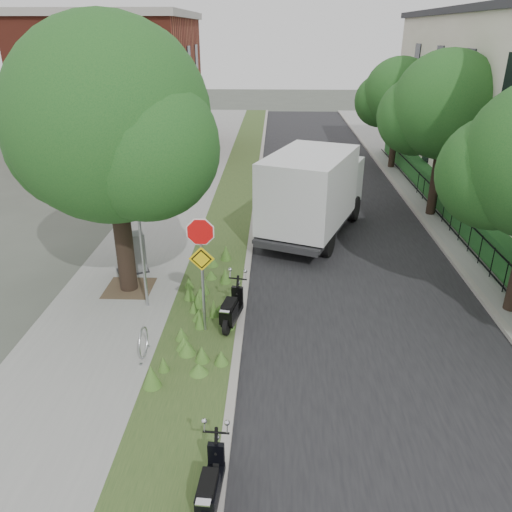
{
  "coord_description": "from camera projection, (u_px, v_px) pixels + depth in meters",
  "views": [
    {
      "loc": [
        0.35,
        -10.4,
        7.24
      ],
      "look_at": [
        -0.15,
        2.7,
        1.3
      ],
      "focal_mm": 35.0,
      "sensor_mm": 36.0,
      "label": 1
    }
  ],
  "objects": [
    {
      "name": "brick_building",
      "position": [
        118.0,
        84.0,
        31.08
      ],
      "size": [
        9.4,
        10.4,
        8.3
      ],
      "color": "maroon",
      "rests_on": "ground"
    },
    {
      "name": "verge",
      "position": [
        231.0,
        212.0,
        21.59
      ],
      "size": [
        2.0,
        60.0,
        0.12
      ],
      "primitive_type": "cube",
      "color": "#2E4A20",
      "rests_on": "ground"
    },
    {
      "name": "box_truck",
      "position": [
        314.0,
        189.0,
        18.61
      ],
      "size": [
        4.45,
        6.63,
        2.81
      ],
      "color": "#262628",
      "rests_on": "ground"
    },
    {
      "name": "hedge_far",
      "position": [
        453.0,
        201.0,
        21.01
      ],
      "size": [
        1.0,
        24.0,
        1.1
      ],
      "primitive_type": "cube",
      "color": "#1A491D",
      "rests_on": "footpath_far"
    },
    {
      "name": "sign_assembly",
      "position": [
        201.0,
        253.0,
        12.08
      ],
      "size": [
        0.94,
        0.08,
        3.22
      ],
      "color": "#A5A8AD",
      "rests_on": "ground"
    },
    {
      "name": "footpath_far",
      "position": [
        458.0,
        215.0,
        21.25
      ],
      "size": [
        3.2,
        60.0,
        0.12
      ],
      "primitive_type": "cube",
      "color": "gray",
      "rests_on": "ground"
    },
    {
      "name": "utility_cabinet",
      "position": [
        131.0,
        254.0,
        15.92
      ],
      "size": [
        1.14,
        0.99,
        1.28
      ],
      "color": "#262628",
      "rests_on": "ground"
    },
    {
      "name": "kerb_near",
      "position": [
        254.0,
        212.0,
        21.55
      ],
      "size": [
        0.2,
        60.0,
        0.13
      ],
      "primitive_type": "cube",
      "color": "#9E9991",
      "rests_on": "ground"
    },
    {
      "name": "far_tree_c",
      "position": [
        398.0,
        97.0,
        27.01
      ],
      "size": [
        4.37,
        3.89,
        5.93
      ],
      "color": "black",
      "rests_on": "ground"
    },
    {
      "name": "scooter_far",
      "position": [
        210.0,
        490.0,
        8.04
      ],
      "size": [
        0.38,
        1.55,
        0.74
      ],
      "color": "black",
      "rests_on": "ground"
    },
    {
      "name": "ground",
      "position": [
        258.0,
        348.0,
        12.46
      ],
      "size": [
        120.0,
        120.0,
        0.0
      ],
      "primitive_type": "plane",
      "color": "#4C5147",
      "rests_on": "ground"
    },
    {
      "name": "bike_hoop",
      "position": [
        143.0,
        343.0,
        11.81
      ],
      "size": [
        0.06,
        0.78,
        0.77
      ],
      "color": "#A5A8AD",
      "rests_on": "ground"
    },
    {
      "name": "far_tree_b",
      "position": [
        443.0,
        111.0,
        19.56
      ],
      "size": [
        4.83,
        4.31,
        6.56
      ],
      "color": "black",
      "rests_on": "ground"
    },
    {
      "name": "bare_post",
      "position": [
        141.0,
        240.0,
        13.34
      ],
      "size": [
        0.08,
        0.08,
        4.0
      ],
      "color": "#A5A8AD",
      "rests_on": "ground"
    },
    {
      "name": "sidewalk_near",
      "position": [
        168.0,
        211.0,
        21.69
      ],
      "size": [
        3.5,
        60.0,
        0.12
      ],
      "primitive_type": "cube",
      "color": "gray",
      "rests_on": "ground"
    },
    {
      "name": "kerb_far",
      "position": [
        418.0,
        214.0,
        21.31
      ],
      "size": [
        0.2,
        60.0,
        0.13
      ],
      "primitive_type": "cube",
      "color": "#9E9991",
      "rests_on": "ground"
    },
    {
      "name": "road",
      "position": [
        336.0,
        215.0,
        21.46
      ],
      "size": [
        7.0,
        60.0,
        0.01
      ],
      "primitive_type": "cube",
      "color": "black",
      "rests_on": "ground"
    },
    {
      "name": "scooter_near",
      "position": [
        231.0,
        313.0,
        13.02
      ],
      "size": [
        0.56,
        1.68,
        0.8
      ],
      "color": "black",
      "rests_on": "ground"
    },
    {
      "name": "fence_far",
      "position": [
        437.0,
        201.0,
        21.04
      ],
      "size": [
        0.04,
        24.0,
        1.0
      ],
      "color": "black",
      "rests_on": "ground"
    },
    {
      "name": "street_tree_main",
      "position": [
        109.0,
        131.0,
        13.23
      ],
      "size": [
        6.21,
        5.54,
        7.66
      ],
      "color": "black",
      "rests_on": "ground"
    }
  ]
}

